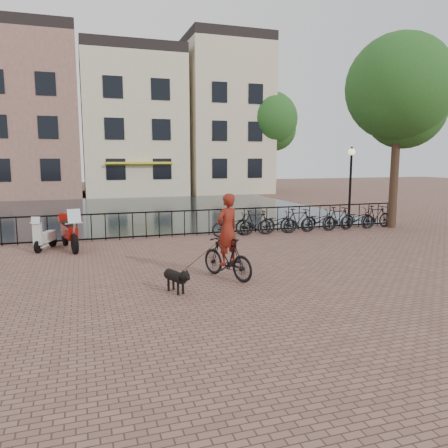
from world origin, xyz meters
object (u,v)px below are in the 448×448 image
object	(u,v)px
cyclist	(227,241)
dog	(176,280)
motorcycle	(69,228)
scooter	(45,232)
lamp_post	(351,174)

from	to	relation	value
cyclist	dog	bearing A→B (deg)	2.63
cyclist	dog	size ratio (longest dim) A/B	2.71
motorcycle	scooter	size ratio (longest dim) A/B	1.58
lamp_post	motorcycle	size ratio (longest dim) A/B	1.62
motorcycle	scooter	world-z (taller)	motorcycle
dog	lamp_post	bearing A→B (deg)	15.31
cyclist	motorcycle	size ratio (longest dim) A/B	1.19
lamp_post	scooter	world-z (taller)	lamp_post
cyclist	motorcycle	world-z (taller)	cyclist
dog	motorcycle	bearing A→B (deg)	91.53
lamp_post	dog	world-z (taller)	lamp_post
scooter	motorcycle	bearing A→B (deg)	6.69
lamp_post	motorcycle	bearing A→B (deg)	-175.57
lamp_post	dog	distance (m)	11.41
scooter	cyclist	bearing A→B (deg)	-25.88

